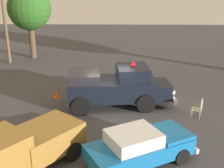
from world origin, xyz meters
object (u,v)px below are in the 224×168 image
object	(u,v)px
classic_hot_rod	(140,146)
spectator_seated	(78,80)
oak_tree_right	(29,9)
traffic_cone	(57,93)
lawn_chair_by_car	(199,107)
parked_pickup	(24,148)
vintage_fire_truck	(116,86)
lawn_chair_near_truck	(78,81)
utility_pole	(4,14)

from	to	relation	value
classic_hot_rod	spectator_seated	xyz separation A→B (m)	(-7.86, -3.44, -0.05)
classic_hot_rod	spectator_seated	bearing A→B (deg)	-156.36
oak_tree_right	traffic_cone	bearing A→B (deg)	22.86
spectator_seated	oak_tree_right	distance (m)	10.21
lawn_chair_by_car	traffic_cone	world-z (taller)	lawn_chair_by_car
classic_hot_rod	parked_pickup	bearing A→B (deg)	-82.55
parked_pickup	lawn_chair_by_car	distance (m)	9.09
vintage_fire_truck	oak_tree_right	size ratio (longest dim) A/B	0.99
vintage_fire_truck	lawn_chair_near_truck	world-z (taller)	vintage_fire_truck
classic_hot_rod	utility_pole	world-z (taller)	utility_pole
parked_pickup	lawn_chair_by_car	xyz separation A→B (m)	(-4.68, 7.78, -0.40)
utility_pole	traffic_cone	distance (m)	10.00
lawn_chair_by_car	traffic_cone	bearing A→B (deg)	-107.83
classic_hot_rod	traffic_cone	size ratio (longest dim) A/B	7.43
parked_pickup	spectator_seated	world-z (taller)	parked_pickup
lawn_chair_near_truck	spectator_seated	bearing A→B (deg)	31.30
utility_pole	traffic_cone	bearing A→B (deg)	36.21
lawn_chair_by_car	oak_tree_right	size ratio (longest dim) A/B	0.16
spectator_seated	traffic_cone	world-z (taller)	spectator_seated
spectator_seated	utility_pole	distance (m)	9.74
vintage_fire_truck	traffic_cone	distance (m)	3.89
vintage_fire_truck	utility_pole	xyz separation A→B (m)	(-8.61, -9.08, 2.88)
parked_pickup	traffic_cone	size ratio (longest dim) A/B	7.65
vintage_fire_truck	traffic_cone	bearing A→B (deg)	-107.42
spectator_seated	utility_pole	xyz separation A→B (m)	(-6.27, -6.64, 3.38)
classic_hot_rod	lawn_chair_by_car	bearing A→B (deg)	140.79
vintage_fire_truck	lawn_chair_near_truck	bearing A→B (deg)	-134.34
lawn_chair_near_truck	traffic_cone	size ratio (longest dim) A/B	1.61
spectator_seated	oak_tree_right	bearing A→B (deg)	-147.82
lawn_chair_by_car	spectator_seated	bearing A→B (deg)	-119.02
lawn_chair_by_car	traffic_cone	size ratio (longest dim) A/B	1.61
lawn_chair_by_car	traffic_cone	distance (m)	8.36
lawn_chair_near_truck	lawn_chair_by_car	distance (m)	7.87
lawn_chair_near_truck	spectator_seated	world-z (taller)	spectator_seated
lawn_chair_by_car	parked_pickup	bearing A→B (deg)	-58.98
traffic_cone	utility_pole	bearing A→B (deg)	-143.79
classic_hot_rod	lawn_chair_near_truck	distance (m)	8.71
vintage_fire_truck	spectator_seated	world-z (taller)	vintage_fire_truck
vintage_fire_truck	utility_pole	world-z (taller)	utility_pole
oak_tree_right	utility_pole	size ratio (longest dim) A/B	0.79
vintage_fire_truck	spectator_seated	size ratio (longest dim) A/B	4.78
lawn_chair_by_car	utility_pole	xyz separation A→B (m)	(-10.03, -13.43, 3.49)
classic_hot_rod	parked_pickup	distance (m)	4.48
vintage_fire_truck	utility_pole	bearing A→B (deg)	-133.46
lawn_chair_by_car	utility_pole	size ratio (longest dim) A/B	0.13
vintage_fire_truck	classic_hot_rod	world-z (taller)	vintage_fire_truck
lawn_chair_near_truck	oak_tree_right	distance (m)	10.13
traffic_cone	vintage_fire_truck	bearing A→B (deg)	72.58
vintage_fire_truck	oak_tree_right	distance (m)	13.23
lawn_chair_near_truck	oak_tree_right	bearing A→B (deg)	-147.81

